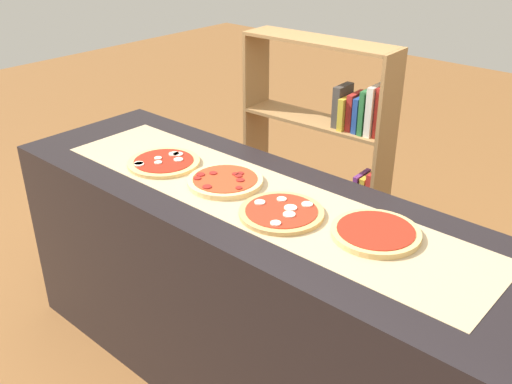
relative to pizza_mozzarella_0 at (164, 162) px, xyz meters
name	(u,v)px	position (x,y,z in m)	size (l,w,h in m)	color
ground_plane	(256,376)	(0.50, 0.04, -0.94)	(12.00, 12.00, 0.00)	brown
counter	(256,294)	(0.50, 0.04, -0.48)	(2.34, 0.72, 0.93)	black
parchment_paper	(256,196)	(0.50, 0.04, -0.01)	(1.90, 0.44, 0.00)	tan
pizza_mozzarella_0	(164,162)	(0.00, 0.00, 0.00)	(0.31, 0.31, 0.02)	#DBB26B
pizza_pepperoni_1	(224,181)	(0.33, 0.03, 0.00)	(0.31, 0.31, 0.03)	#E5C17F
pizza_mozzarella_2	(281,212)	(0.67, -0.01, 0.00)	(0.31, 0.31, 0.02)	tan
pizza_plain_3	(376,233)	(1.00, 0.09, 0.00)	(0.31, 0.31, 0.02)	#DBB26B
bookshelf	(332,163)	(0.19, 1.03, -0.29)	(0.88, 0.26, 1.32)	#A87A47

